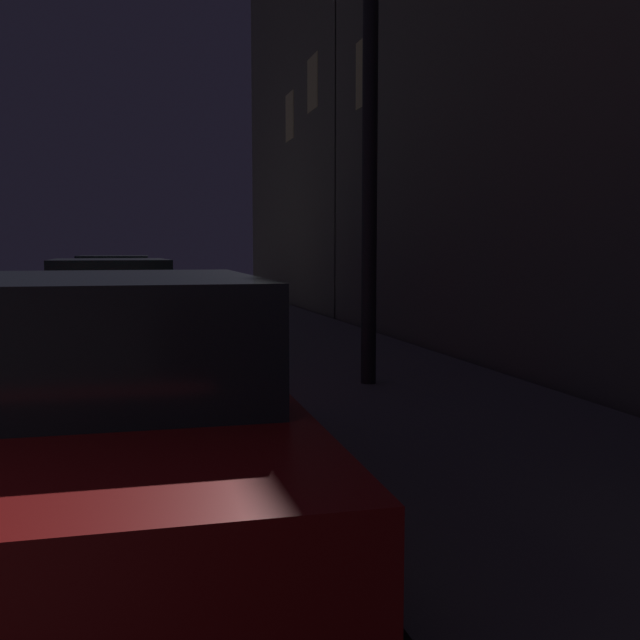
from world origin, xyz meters
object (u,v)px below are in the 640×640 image
(street_lamp, at_px, (371,28))
(car_white, at_px, (115,286))
(car_red, at_px, (92,416))
(car_green, at_px, (111,309))

(street_lamp, bearing_deg, car_white, 104.17)
(car_red, xyz_separation_m, car_white, (-0.00, 13.93, -0.01))
(car_green, height_order, street_lamp, street_lamp)
(car_green, bearing_deg, car_white, 90.02)
(car_green, relative_size, car_white, 1.10)
(car_red, height_order, car_green, same)
(car_green, distance_m, car_white, 6.95)
(car_green, bearing_deg, car_red, -90.01)
(car_red, distance_m, car_green, 6.97)
(car_red, relative_size, car_green, 0.93)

